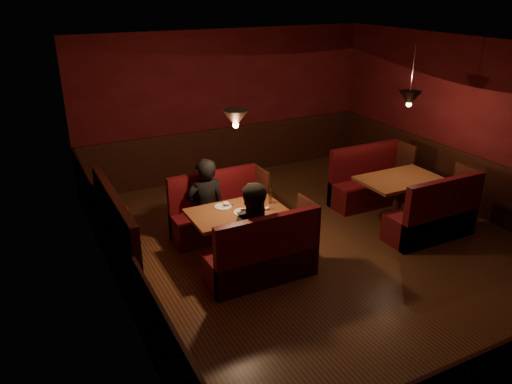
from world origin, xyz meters
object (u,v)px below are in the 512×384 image
diner_a (205,189)px  second_bench_near (434,219)px  main_table (238,221)px  main_bench_near (264,260)px  main_bench_far (218,215)px  diner_b (258,219)px  second_table (399,189)px  second_bench_far (368,185)px

diner_a → second_bench_near: bearing=156.9°
main_table → main_bench_near: (0.02, -0.77, -0.23)m
main_bench_far → diner_b: 1.46m
diner_a → main_bench_near: bearing=102.8°
main_table → diner_a: 0.78m
main_bench_far → second_table: main_bench_far is taller
main_table → second_bench_far: size_ratio=0.92×
main_bench_near → second_bench_far: (2.88, 1.45, 0.01)m
main_bench_far → second_bench_far: second_bench_far is taller
main_table → second_bench_near: bearing=-17.2°
main_bench_far → main_bench_near: (0.00, -1.53, 0.00)m
second_table → diner_a: bearing=165.3°
second_table → second_bench_near: bearing=-87.8°
main_table → main_bench_near: 0.80m
main_table → second_table: 2.87m
main_table → second_bench_far: bearing=13.2°
main_bench_far → second_bench_far: (2.88, -0.08, 0.01)m
second_bench_far → diner_b: bearing=-156.1°
main_table → second_table: (2.87, -0.11, -0.00)m
second_bench_far → second_bench_near: bearing=-90.0°
diner_a → diner_b: bearing=103.4°
main_bench_near → diner_b: size_ratio=0.88×
main_bench_near → second_bench_far: size_ratio=1.01×
main_bench_far → diner_a: diner_a is taller
main_bench_far → diner_a: bearing=-164.7°
diner_b → diner_a: bearing=93.0°
main_bench_near → second_table: main_bench_near is taller
main_bench_near → second_bench_near: bearing=-2.6°
second_bench_far → diner_a: diner_a is taller
main_table → main_bench_near: bearing=-88.8°
second_bench_far → second_bench_near: same height
second_bench_near → diner_b: diner_b is taller
main_bench_far → second_bench_near: bearing=-29.9°
main_bench_near → diner_b: (-0.01, 0.16, 0.52)m
diner_a → diner_b: diner_b is taller
main_bench_near → second_table: size_ratio=1.12×
second_table → second_bench_far: second_bench_far is taller
main_bench_near → second_bench_near: 2.89m
main_bench_far → diner_b: diner_b is taller
main_bench_far → diner_b: (-0.01, -1.36, 0.52)m
main_bench_near → diner_a: diner_a is taller
second_bench_far → main_bench_near: bearing=-153.4°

